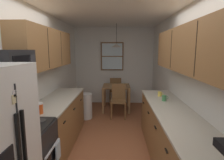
% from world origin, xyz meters
% --- Properties ---
extents(ground_plane, '(12.00, 12.00, 0.00)m').
position_xyz_m(ground_plane, '(0.00, 1.00, 0.00)').
color(ground_plane, brown).
extents(wall_left, '(0.10, 9.00, 2.55)m').
position_xyz_m(wall_left, '(-1.35, 1.00, 1.27)').
color(wall_left, silver).
rests_on(wall_left, ground).
extents(wall_right, '(0.10, 9.00, 2.55)m').
position_xyz_m(wall_right, '(1.35, 1.00, 1.27)').
color(wall_right, silver).
rests_on(wall_right, ground).
extents(wall_back, '(4.40, 0.10, 2.55)m').
position_xyz_m(wall_back, '(0.00, 3.65, 1.27)').
color(wall_back, silver).
rests_on(wall_back, ground).
extents(ceiling_slab, '(4.40, 9.00, 0.08)m').
position_xyz_m(ceiling_slab, '(0.00, 1.00, 2.59)').
color(ceiling_slab, white).
extents(stove_range, '(0.66, 0.61, 1.10)m').
position_xyz_m(stove_range, '(-0.99, -0.56, 0.47)').
color(stove_range, black).
rests_on(stove_range, ground).
extents(microwave_over_range, '(0.39, 0.59, 0.34)m').
position_xyz_m(microwave_over_range, '(-1.11, -0.56, 1.64)').
color(microwave_over_range, black).
extents(counter_left, '(0.64, 1.98, 0.90)m').
position_xyz_m(counter_left, '(-1.00, 0.74, 0.45)').
color(counter_left, olive).
rests_on(counter_left, ground).
extents(upper_cabinets_left, '(0.33, 2.06, 0.69)m').
position_xyz_m(upper_cabinets_left, '(-1.14, 0.69, 1.83)').
color(upper_cabinets_left, olive).
extents(counter_right, '(0.64, 3.19, 0.90)m').
position_xyz_m(counter_right, '(1.00, -0.06, 0.45)').
color(counter_right, olive).
rests_on(counter_right, ground).
extents(upper_cabinets_right, '(0.33, 2.87, 0.64)m').
position_xyz_m(upper_cabinets_right, '(1.14, -0.11, 1.82)').
color(upper_cabinets_right, olive).
extents(dining_table, '(0.81, 0.79, 0.75)m').
position_xyz_m(dining_table, '(0.09, 2.84, 0.62)').
color(dining_table, olive).
rests_on(dining_table, ground).
extents(dining_chair_near, '(0.41, 0.41, 0.90)m').
position_xyz_m(dining_chair_near, '(0.16, 2.24, 0.50)').
color(dining_chair_near, brown).
rests_on(dining_chair_near, ground).
extents(dining_chair_far, '(0.43, 0.43, 0.90)m').
position_xyz_m(dining_chair_far, '(0.05, 3.45, 0.50)').
color(dining_chair_far, brown).
rests_on(dining_chair_far, ground).
extents(pendant_light, '(0.30, 0.30, 0.67)m').
position_xyz_m(pendant_light, '(0.09, 2.84, 1.93)').
color(pendant_light, black).
extents(back_window, '(0.75, 0.05, 0.93)m').
position_xyz_m(back_window, '(-0.06, 3.58, 1.59)').
color(back_window, brown).
extents(trash_bin, '(0.31, 0.31, 0.67)m').
position_xyz_m(trash_bin, '(-0.70, 2.09, 0.34)').
color(trash_bin, silver).
rests_on(trash_bin, ground).
extents(storage_canister, '(0.12, 0.12, 0.16)m').
position_xyz_m(storage_canister, '(-1.00, -0.09, 0.98)').
color(storage_canister, '#D84C19').
rests_on(storage_canister, counter_left).
extents(dish_towel, '(0.02, 0.16, 0.24)m').
position_xyz_m(dish_towel, '(-0.64, -0.40, 0.50)').
color(dish_towel, silver).
extents(mug_by_coffeemaker, '(0.11, 0.07, 0.09)m').
position_xyz_m(mug_by_coffeemaker, '(0.97, 0.99, 0.95)').
color(mug_by_coffeemaker, '#E5CC4C').
rests_on(mug_by_coffeemaker, counter_right).
extents(mug_spare, '(0.12, 0.08, 0.11)m').
position_xyz_m(mug_spare, '(0.98, 0.65, 0.95)').
color(mug_spare, '#3F7F4C').
rests_on(mug_spare, counter_right).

